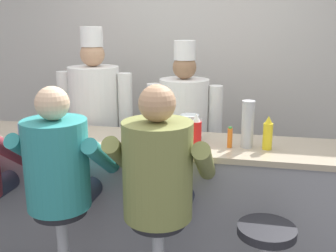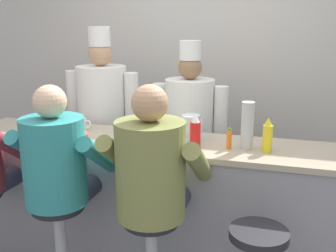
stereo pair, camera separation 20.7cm
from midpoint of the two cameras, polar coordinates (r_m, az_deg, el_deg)
name	(u,v)px [view 2 (the right image)]	position (r m, az deg, el deg)	size (l,w,h in m)	color
wall_back	(199,69)	(4.15, 6.01, 8.22)	(10.00, 0.06, 2.70)	beige
diner_counter	(159,202)	(3.04, 0.63, -10.99)	(3.08, 0.59, 0.99)	gray
ketchup_bottle_red	(195,131)	(2.70, 6.18, -0.82)	(0.07, 0.07, 0.23)	red
mustard_bottle_yellow	(267,136)	(2.69, 16.39, -1.41)	(0.06, 0.06, 0.23)	yellow
hot_sauce_bottle_orange	(229,139)	(2.70, 11.03, -1.87)	(0.03, 0.03, 0.14)	orange
water_pitcher_clear	(191,128)	(2.86, 5.38, -0.24)	(0.16, 0.14, 0.19)	silver
breakfast_plate	(139,140)	(2.83, -2.20, -2.03)	(0.22, 0.22, 0.04)	white
cereal_bowl	(77,137)	(2.89, -11.07, -1.60)	(0.17, 0.17, 0.06)	#B24C47
coffee_mug_blue	(31,127)	(3.20, -17.52, -0.09)	(0.14, 0.09, 0.09)	#4C7AB2
coffee_mug_white	(82,125)	(3.15, -10.57, 0.18)	(0.13, 0.08, 0.10)	white
cup_stack_steel	(247,126)	(2.70, 13.60, 0.03)	(0.09, 0.09, 0.32)	#B7BABF
diner_seated_teal	(58,167)	(2.59, -13.50, -5.81)	(0.60, 0.59, 1.46)	#B2B5BA
diner_seated_olive	(152,175)	(2.35, 0.26, -7.18)	(0.62, 0.62, 1.49)	#B2B5BA
cook_in_whites_near	(103,117)	(3.62, -7.82, 1.31)	(0.70, 0.45, 1.79)	#232328
cook_in_whites_far	(189,129)	(3.41, 4.83, -0.50)	(0.66, 0.42, 1.68)	#232328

